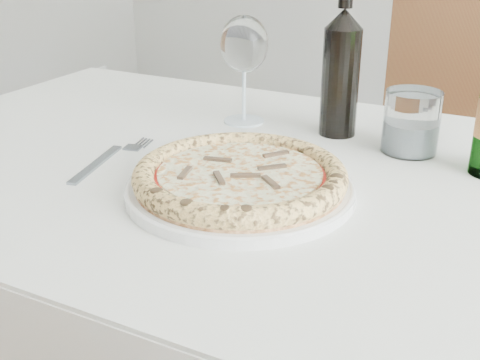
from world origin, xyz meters
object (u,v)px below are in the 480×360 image
(dining_table, at_px, (273,225))
(chair_far, at_px, (441,154))
(plate, at_px, (240,188))
(pizza, at_px, (240,176))
(tumbler, at_px, (411,126))
(wine_bottle, at_px, (341,71))
(wine_glass, at_px, (244,47))

(dining_table, distance_m, chair_far, 0.82)
(plate, xyz_separation_m, pizza, (-0.00, -0.00, 0.02))
(dining_table, bearing_deg, plate, -90.00)
(dining_table, bearing_deg, chair_far, 84.89)
(chair_far, distance_m, tumbler, 0.68)
(plate, bearing_deg, tumbler, 62.34)
(pizza, xyz_separation_m, wine_bottle, (0.01, 0.30, 0.08))
(plate, bearing_deg, wine_bottle, 87.34)
(tumbler, bearing_deg, pizza, -117.66)
(wine_bottle, bearing_deg, wine_glass, -170.81)
(dining_table, distance_m, plate, 0.14)
(chair_far, height_order, tumbler, chair_far)
(tumbler, distance_m, wine_bottle, 0.15)
(pizza, relative_size, tumbler, 2.93)
(dining_table, relative_size, plate, 4.60)
(dining_table, height_order, pizza, pizza)
(wine_bottle, bearing_deg, tumbler, -9.05)
(dining_table, xyz_separation_m, wine_glass, (-0.16, 0.17, 0.23))
(chair_far, bearing_deg, wine_bottle, -95.48)
(pizza, bearing_deg, plate, 16.22)
(wine_glass, height_order, wine_bottle, wine_bottle)
(plate, relative_size, tumbler, 3.16)
(tumbler, xyz_separation_m, wine_bottle, (-0.13, 0.02, 0.07))
(dining_table, bearing_deg, wine_bottle, 86.02)
(wine_glass, relative_size, wine_bottle, 0.75)
(plate, relative_size, pizza, 1.08)
(dining_table, height_order, chair_far, chair_far)
(chair_far, height_order, pizza, chair_far)
(tumbler, height_order, wine_bottle, wine_bottle)
(plate, bearing_deg, wine_glass, 120.11)
(chair_far, xyz_separation_m, pizza, (-0.07, -0.90, 0.25))
(plate, height_order, pizza, pizza)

